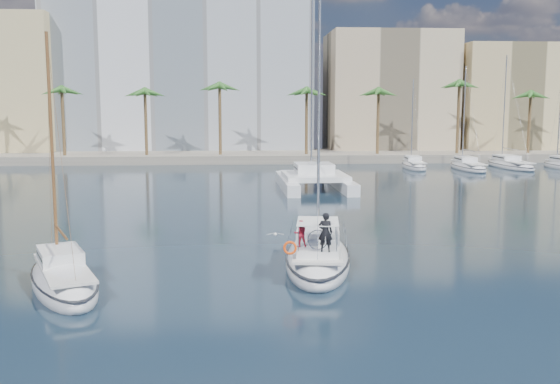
{
  "coord_description": "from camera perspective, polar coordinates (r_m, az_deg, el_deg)",
  "views": [
    {
      "loc": [
        -3.29,
        -33.08,
        8.07
      ],
      "look_at": [
        -0.86,
        1.5,
        3.31
      ],
      "focal_mm": 40.0,
      "sensor_mm": 36.0,
      "label": 1
    }
  ],
  "objects": [
    {
      "name": "palm_right",
      "position": [
        97.52,
        18.68,
        8.72
      ],
      "size": [
        3.6,
        3.6,
        12.3
      ],
      "color": "brown",
      "rests_on": "ground"
    },
    {
      "name": "catamaran",
      "position": [
        61.75,
        3.13,
        1.4
      ],
      "size": [
        6.8,
        13.26,
        19.04
      ],
      "rotation": [
        0.0,
        0.0,
        0.02
      ],
      "color": "white",
      "rests_on": "ground"
    },
    {
      "name": "seagull",
      "position": [
        37.19,
        -0.43,
        -3.88
      ],
      "size": [
        1.05,
        0.45,
        0.19
      ],
      "color": "silver",
      "rests_on": "ground"
    },
    {
      "name": "moored_yacht_a",
      "position": [
        83.79,
        12.14,
        2.12
      ],
      "size": [
        3.37,
        9.52,
        11.9
      ],
      "primitive_type": null,
      "rotation": [
        0.0,
        0.0,
        -0.07
      ],
      "color": "white",
      "rests_on": "ground"
    },
    {
      "name": "moored_yacht_b",
      "position": [
        83.96,
        16.79,
        1.98
      ],
      "size": [
        3.32,
        10.83,
        13.72
      ],
      "primitive_type": null,
      "rotation": [
        0.0,
        0.0,
        -0.02
      ],
      "color": "white",
      "rests_on": "ground"
    },
    {
      "name": "building_beige",
      "position": [
        106.16,
        9.87,
        8.75
      ],
      "size": [
        20.0,
        14.0,
        20.0
      ],
      "primitive_type": "cube",
      "color": "tan",
      "rests_on": "ground"
    },
    {
      "name": "palm_left",
      "position": [
        95.2,
        -23.12,
        8.54
      ],
      "size": [
        3.6,
        3.6,
        12.3
      ],
      "color": "brown",
      "rests_on": "ground"
    },
    {
      "name": "quay",
      "position": [
        94.44,
        -2.02,
        3.28
      ],
      "size": [
        120.0,
        14.0,
        1.2
      ],
      "primitive_type": "cube",
      "color": "gray",
      "rests_on": "ground"
    },
    {
      "name": "ground",
      "position": [
        34.21,
        1.62,
        -5.82
      ],
      "size": [
        160.0,
        160.0,
        0.0
      ],
      "primitive_type": "plane",
      "color": "black",
      "rests_on": "ground"
    },
    {
      "name": "building_tan_right",
      "position": [
        110.77,
        20.3,
        7.83
      ],
      "size": [
        18.0,
        12.0,
        18.0
      ],
      "primitive_type": "cube",
      "color": "tan",
      "rests_on": "ground"
    },
    {
      "name": "main_sloop",
      "position": [
        32.0,
        3.46,
        -5.88
      ],
      "size": [
        4.61,
        10.61,
        15.24
      ],
      "rotation": [
        0.0,
        0.0,
        -0.13
      ],
      "color": "white",
      "rests_on": "ground"
    },
    {
      "name": "palm_centre",
      "position": [
        90.17,
        -1.96,
        9.22
      ],
      "size": [
        3.6,
        3.6,
        12.3
      ],
      "color": "brown",
      "rests_on": "ground"
    },
    {
      "name": "small_sloop",
      "position": [
        29.62,
        -19.19,
        -7.57
      ],
      "size": [
        5.72,
        8.77,
        12.07
      ],
      "rotation": [
        0.0,
        0.0,
        0.4
      ],
      "color": "white",
      "rests_on": "ground"
    },
    {
      "name": "building_modern",
      "position": [
        106.61,
        -8.87,
        10.92
      ],
      "size": [
        42.0,
        16.0,
        28.0
      ],
      "primitive_type": "cube",
      "color": "silver",
      "rests_on": "ground"
    },
    {
      "name": "moored_yacht_c",
      "position": [
        88.29,
        20.28,
        2.1
      ],
      "size": [
        3.98,
        12.33,
        15.54
      ],
      "primitive_type": null,
      "rotation": [
        0.0,
        0.0,
        0.03
      ],
      "color": "white",
      "rests_on": "ground"
    }
  ]
}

